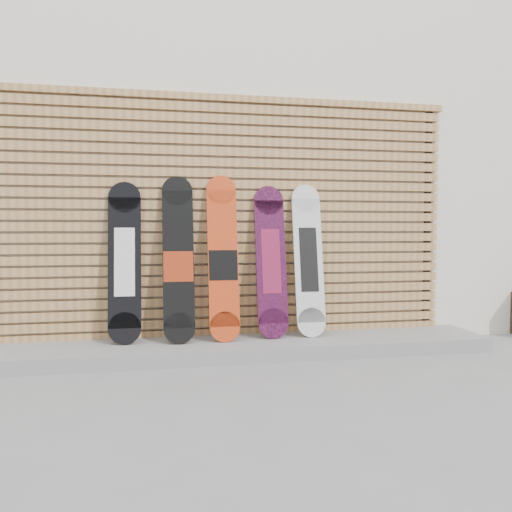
# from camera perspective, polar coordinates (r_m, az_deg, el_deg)

# --- Properties ---
(ground) EXTENTS (80.00, 80.00, 0.00)m
(ground) POSITION_cam_1_polar(r_m,az_deg,el_deg) (3.79, 0.77, -13.57)
(ground) COLOR gray
(ground) RESTS_ON ground
(building) EXTENTS (12.00, 5.00, 3.60)m
(building) POSITION_cam_1_polar(r_m,az_deg,el_deg) (7.20, -0.97, 8.74)
(building) COLOR white
(building) RESTS_ON ground
(concrete_step) EXTENTS (4.60, 0.70, 0.12)m
(concrete_step) POSITION_cam_1_polar(r_m,az_deg,el_deg) (4.39, -3.00, -10.42)
(concrete_step) COLOR gray
(concrete_step) RESTS_ON ground
(slat_wall) EXTENTS (4.26, 0.08, 2.29)m
(slat_wall) POSITION_cam_1_polar(r_m,az_deg,el_deg) (4.56, -3.54, 4.60)
(slat_wall) COLOR #AE7D48
(slat_wall) RESTS_ON ground
(snowboard_0) EXTENTS (0.27, 0.27, 1.38)m
(snowboard_0) POSITION_cam_1_polar(r_m,az_deg,el_deg) (4.38, -14.78, -0.66)
(snowboard_0) COLOR black
(snowboard_0) RESTS_ON concrete_step
(snowboard_1) EXTENTS (0.27, 0.33, 1.44)m
(snowboard_1) POSITION_cam_1_polar(r_m,az_deg,el_deg) (4.34, -8.88, -0.40)
(snowboard_1) COLOR black
(snowboard_1) RESTS_ON concrete_step
(snowboard_2) EXTENTS (0.26, 0.33, 1.45)m
(snowboard_2) POSITION_cam_1_polar(r_m,az_deg,el_deg) (4.37, -3.80, -0.26)
(snowboard_2) COLOR red
(snowboard_2) RESTS_ON concrete_step
(snowboard_3) EXTENTS (0.27, 0.28, 1.36)m
(snowboard_3) POSITION_cam_1_polar(r_m,az_deg,el_deg) (4.47, 1.72, -0.58)
(snowboard_3) COLOR black
(snowboard_3) RESTS_ON concrete_step
(snowboard_4) EXTENTS (0.27, 0.28, 1.38)m
(snowboard_4) POSITION_cam_1_polar(r_m,az_deg,el_deg) (4.56, 6.01, -0.41)
(snowboard_4) COLOR silver
(snowboard_4) RESTS_ON concrete_step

